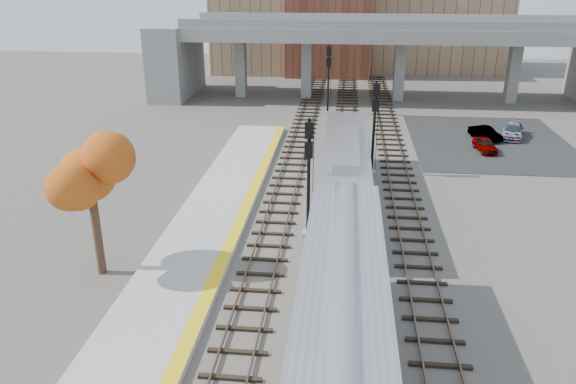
% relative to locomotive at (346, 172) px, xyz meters
% --- Properties ---
extents(ground, '(160.00, 160.00, 0.00)m').
position_rel_locomotive_xyz_m(ground, '(-1.00, -12.16, -2.28)').
color(ground, '#47423D').
rests_on(ground, ground).
extents(platform, '(4.50, 60.00, 0.35)m').
position_rel_locomotive_xyz_m(platform, '(-8.25, -12.16, -2.10)').
color(platform, '#9E9E99').
rests_on(platform, ground).
extents(yellow_strip, '(0.70, 60.00, 0.01)m').
position_rel_locomotive_xyz_m(yellow_strip, '(-6.35, -12.16, -1.92)').
color(yellow_strip, yellow).
rests_on(yellow_strip, platform).
extents(tracks, '(10.70, 95.00, 0.25)m').
position_rel_locomotive_xyz_m(tracks, '(-0.07, 0.34, -2.20)').
color(tracks, black).
rests_on(tracks, ground).
extents(overpass, '(54.00, 12.00, 9.50)m').
position_rel_locomotive_xyz_m(overpass, '(3.92, 32.84, 3.53)').
color(overpass, slate).
rests_on(overpass, ground).
extents(buildings_far, '(43.00, 21.00, 20.60)m').
position_rel_locomotive_xyz_m(buildings_far, '(0.26, 54.41, 5.60)').
color(buildings_far, '#9F7A5C').
rests_on(buildings_far, ground).
extents(parking_lot, '(14.00, 18.00, 0.04)m').
position_rel_locomotive_xyz_m(parking_lot, '(13.00, 15.84, -2.26)').
color(parking_lot, black).
rests_on(parking_lot, ground).
extents(locomotive, '(3.02, 19.05, 4.10)m').
position_rel_locomotive_xyz_m(locomotive, '(0.00, 0.00, 0.00)').
color(locomotive, '#A8AAB2').
rests_on(locomotive, ground).
extents(signal_mast_near, '(0.60, 0.64, 7.13)m').
position_rel_locomotive_xyz_m(signal_mast_near, '(-2.10, -5.19, 1.28)').
color(signal_mast_near, '#9E9E99').
rests_on(signal_mast_near, ground).
extents(signal_mast_mid, '(0.60, 0.64, 7.17)m').
position_rel_locomotive_xyz_m(signal_mast_mid, '(2.00, 5.99, 1.30)').
color(signal_mast_mid, '#9E9E99').
rests_on(signal_mast_mid, ground).
extents(signal_mast_far, '(0.60, 0.64, 7.35)m').
position_rel_locomotive_xyz_m(signal_mast_far, '(-2.10, 24.68, 1.42)').
color(signal_mast_far, '#9E9E99').
rests_on(signal_mast_far, ground).
extents(tree, '(3.60, 3.60, 7.09)m').
position_rel_locomotive_xyz_m(tree, '(-12.44, -10.52, 2.98)').
color(tree, '#382619').
rests_on(tree, ground).
extents(car_a, '(1.82, 3.54, 1.15)m').
position_rel_locomotive_xyz_m(car_a, '(11.91, 12.78, -1.66)').
color(car_a, '#99999E').
rests_on(car_a, parking_lot).
extents(car_b, '(2.70, 3.74, 1.17)m').
position_rel_locomotive_xyz_m(car_b, '(12.70, 16.44, -1.65)').
color(car_b, '#99999E').
rests_on(car_b, parking_lot).
extents(car_c, '(3.05, 4.75, 1.28)m').
position_rel_locomotive_xyz_m(car_c, '(15.37, 17.34, -1.60)').
color(car_c, '#99999E').
rests_on(car_c, parking_lot).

